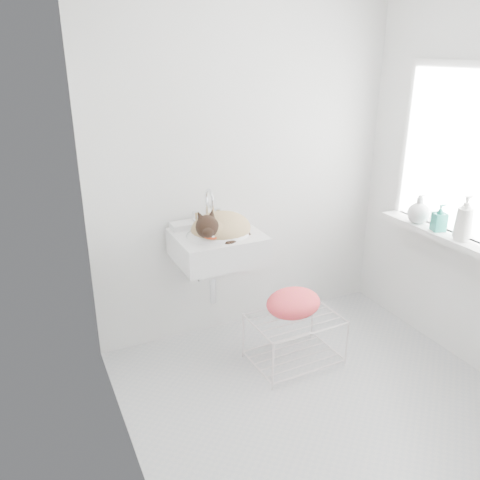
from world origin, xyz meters
name	(u,v)px	position (x,y,z in m)	size (l,w,h in m)	color
floor	(316,396)	(0.00, 0.00, 0.00)	(2.20, 2.00, 0.02)	silver
back_wall	(246,160)	(0.00, 1.00, 1.25)	(2.20, 0.02, 2.50)	white
left_wall	(114,227)	(-1.10, 0.00, 1.25)	(0.02, 2.00, 2.50)	white
window_glass	(457,153)	(1.09, 0.20, 1.35)	(0.01, 0.80, 1.00)	white
window_frame	(455,153)	(1.07, 0.20, 1.35)	(0.04, 0.90, 1.10)	white
windowsill	(436,232)	(1.01, 0.20, 0.83)	(0.16, 0.88, 0.04)	white
sink	(217,233)	(-0.32, 0.74, 0.85)	(0.55, 0.48, 0.22)	white
faucet	(207,205)	(-0.32, 0.92, 0.99)	(0.20, 0.14, 0.20)	silver
cat	(220,228)	(-0.31, 0.72, 0.89)	(0.47, 0.42, 0.27)	#9E835C
wire_rack	(294,342)	(0.06, 0.37, 0.15)	(0.56, 0.39, 0.33)	silver
towel	(293,310)	(0.07, 0.41, 0.36)	(0.38, 0.27, 0.16)	orange
bottle_a	(461,240)	(1.00, -0.01, 0.85)	(0.09, 0.09, 0.24)	white
bottle_b	(437,231)	(1.00, 0.18, 0.85)	(0.08, 0.08, 0.18)	#176F61
bottle_c	(417,222)	(1.00, 0.36, 0.85)	(0.15, 0.15, 0.19)	silver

